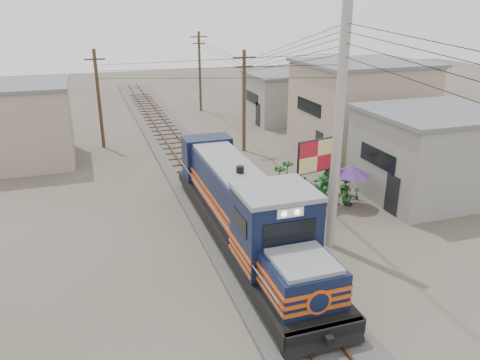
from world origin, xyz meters
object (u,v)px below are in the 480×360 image
object	(u,v)px
billboard	(317,157)
market_umbrella	(351,170)
vendor	(328,167)
locomotive	(244,209)

from	to	relation	value
billboard	market_umbrella	xyz separation A→B (m)	(1.77, -0.43, -0.74)
market_umbrella	vendor	distance (m)	4.00
locomotive	vendor	size ratio (longest dim) A/B	9.47
locomotive	vendor	world-z (taller)	locomotive
billboard	vendor	distance (m)	4.60
market_umbrella	vendor	bearing A→B (deg)	78.14
locomotive	market_umbrella	size ratio (longest dim) A/B	5.68
market_umbrella	vendor	xyz separation A→B (m)	(0.79, 3.76, -1.14)
market_umbrella	vendor	size ratio (longest dim) A/B	1.67
locomotive	vendor	xyz separation A→B (m)	(7.30, 5.97, -0.85)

